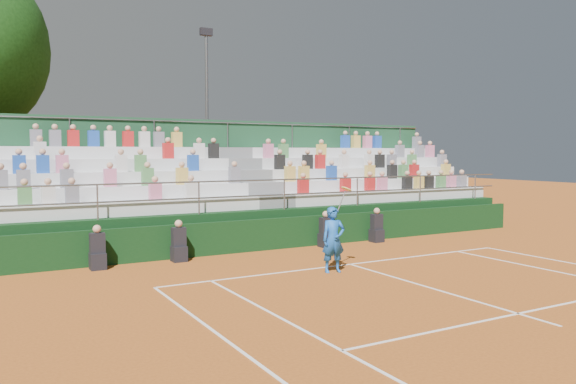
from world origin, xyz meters
TOP-DOWN VIEW (x-y plane):
  - ground at (0.00, 0.00)m, footprint 90.00×90.00m
  - courtside_wall at (0.00, 3.20)m, footprint 20.00×0.15m
  - line_officials at (-1.53, 2.75)m, footprint 9.72×0.40m
  - grandstand at (0.00, 6.44)m, footprint 20.00×5.20m
  - tennis_player at (-0.97, -0.61)m, footprint 0.88×0.52m
  - floodlight_mast at (1.06, 13.42)m, footprint 0.60×0.25m

SIDE VIEW (x-z plane):
  - ground at x=0.00m, z-range 0.00..0.00m
  - line_officials at x=-1.53m, z-range -0.12..1.07m
  - courtside_wall at x=0.00m, z-range 0.00..1.00m
  - tennis_player at x=-0.97m, z-range -0.25..1.96m
  - grandstand at x=0.00m, z-range -1.12..3.28m
  - floodlight_mast at x=1.06m, z-range 0.69..9.79m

